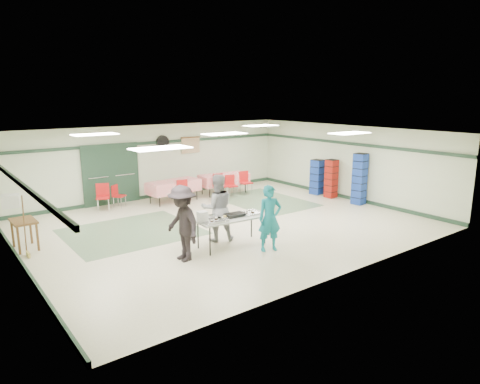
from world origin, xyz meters
TOP-DOWN VIEW (x-y plane):
  - floor at (0.00, 0.00)m, footprint 11.00×11.00m
  - ceiling at (0.00, 0.00)m, footprint 11.00×11.00m
  - wall_back at (0.00, 4.50)m, footprint 11.00×0.00m
  - wall_front at (0.00, -4.50)m, footprint 11.00×0.00m
  - wall_left at (-5.50, 0.00)m, footprint 0.00×9.00m
  - wall_right at (5.50, 0.00)m, footprint 0.00×9.00m
  - trim_back at (0.00, 4.47)m, footprint 11.00×0.06m
  - baseboard_back at (0.00, 4.47)m, footprint 11.00×0.06m
  - trim_left at (-5.47, 0.00)m, footprint 0.06×9.00m
  - baseboard_left at (-5.47, 0.00)m, footprint 0.06×9.00m
  - trim_right at (5.47, 0.00)m, footprint 0.06×9.00m
  - baseboard_right at (5.47, 0.00)m, footprint 0.06×9.00m
  - green_patch_a at (-2.50, 1.00)m, footprint 3.50×3.00m
  - green_patch_b at (2.80, 1.50)m, footprint 2.50×3.50m
  - double_door_left at (-2.20, 4.44)m, footprint 0.90×0.06m
  - double_door_right at (-1.25, 4.44)m, footprint 0.90×0.06m
  - door_frame at (-1.73, 4.42)m, footprint 2.00×0.03m
  - wall_fan at (0.30, 4.44)m, footprint 0.50×0.10m
  - scroll_banner at (1.50, 4.44)m, footprint 0.80×0.02m
  - serving_table at (-0.91, -1.61)m, footprint 1.92×0.88m
  - sheet_tray_right at (-0.40, -1.65)m, footprint 0.56×0.44m
  - sheet_tray_mid at (-1.06, -1.45)m, footprint 0.66×0.52m
  - sheet_tray_left at (-1.50, -1.69)m, footprint 0.60×0.47m
  - baking_pan at (-0.82, -1.61)m, footprint 0.51×0.34m
  - foam_box_stack at (-1.72, -1.52)m, footprint 0.23×0.22m
  - volunteer_teal at (-0.36, -2.42)m, footprint 0.69×0.56m
  - volunteer_grey at (-0.97, -1.04)m, footprint 1.06×0.96m
  - volunteer_dark at (-2.39, -1.72)m, footprint 0.67×1.15m
  - dining_table_a at (2.35, 3.41)m, footprint 1.98×1.02m
  - dining_table_b at (0.15, 3.41)m, footprint 1.96×1.00m
  - chair_a at (2.26, 2.84)m, footprint 0.45×0.45m
  - chair_b at (1.75, 2.85)m, footprint 0.43×0.43m
  - chair_c at (2.94, 2.85)m, footprint 0.46×0.46m
  - chair_d at (0.22, 2.85)m, footprint 0.45×0.45m
  - chair_loose_a at (-1.77, 3.87)m, footprint 0.51×0.51m
  - chair_loose_b at (-2.33, 3.69)m, footprint 0.55×0.55m
  - crate_stack_blue_a at (5.15, 1.15)m, footprint 0.47×0.47m
  - crate_stack_red at (5.15, 0.44)m, footprint 0.38×0.38m
  - crate_stack_blue_b at (5.15, -0.83)m, footprint 0.44×0.44m
  - printer_table at (-5.15, 1.30)m, footprint 0.55×0.83m
  - office_printer at (-5.15, 2.87)m, footprint 0.51×0.47m
  - broom at (-5.23, 0.73)m, footprint 0.04×0.24m

SIDE VIEW (x-z plane):
  - floor at x=0.00m, z-range 0.00..0.00m
  - green_patch_a at x=-2.50m, z-range 0.00..0.01m
  - green_patch_b at x=2.80m, z-range 0.00..0.01m
  - baseboard_back at x=0.00m, z-range 0.00..0.12m
  - baseboard_left at x=-5.47m, z-range 0.00..0.12m
  - baseboard_right at x=5.47m, z-range 0.00..0.12m
  - chair_loose_a at x=-1.77m, z-range 0.08..0.86m
  - chair_a at x=2.26m, z-range 0.09..0.91m
  - chair_d at x=0.22m, z-range 0.10..0.96m
  - chair_c at x=2.94m, z-range 0.10..0.99m
  - chair_b at x=1.75m, z-range 0.10..1.02m
  - chair_loose_b at x=-2.33m, z-range 0.10..1.02m
  - dining_table_b at x=0.15m, z-range 0.19..0.95m
  - dining_table_a at x=2.35m, z-range 0.19..0.95m
  - printer_table at x=-5.15m, z-range 0.26..1.00m
  - crate_stack_blue_a at x=5.15m, z-range 0.00..1.35m
  - serving_table at x=-0.91m, z-range 0.34..1.10m
  - crate_stack_red at x=5.15m, z-range 0.00..1.43m
  - broom at x=-5.23m, z-range 0.03..1.51m
  - sheet_tray_right at x=-0.40m, z-range 0.76..0.78m
  - sheet_tray_mid at x=-1.06m, z-range 0.76..0.78m
  - sheet_tray_left at x=-1.50m, z-range 0.76..0.78m
  - baking_pan at x=-0.82m, z-range 0.76..0.84m
  - volunteer_teal at x=-0.36m, z-range 0.00..1.63m
  - volunteer_grey at x=-0.97m, z-range 0.00..1.77m
  - volunteer_dark at x=-2.39m, z-range 0.00..1.77m
  - foam_box_stack at x=-1.72m, z-range 0.76..1.01m
  - crate_stack_blue_b at x=5.15m, z-range 0.00..1.80m
  - office_printer at x=-5.15m, z-range 0.75..1.09m
  - double_door_left at x=-2.20m, z-range 0.00..2.10m
  - double_door_right at x=-1.25m, z-range 0.00..2.10m
  - door_frame at x=-1.73m, z-range -0.02..2.12m
  - wall_back at x=0.00m, z-range -4.15..6.85m
  - wall_front at x=0.00m, z-range -4.15..6.85m
  - wall_left at x=-5.50m, z-range -3.15..5.85m
  - wall_right at x=5.50m, z-range -3.15..5.85m
  - scroll_banner at x=1.50m, z-range 1.55..2.15m
  - trim_back at x=0.00m, z-range 2.00..2.10m
  - trim_left at x=-5.47m, z-range 2.00..2.10m
  - trim_right at x=5.47m, z-range 2.00..2.10m
  - wall_fan at x=0.30m, z-range 1.80..2.30m
  - ceiling at x=0.00m, z-range 2.70..2.70m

